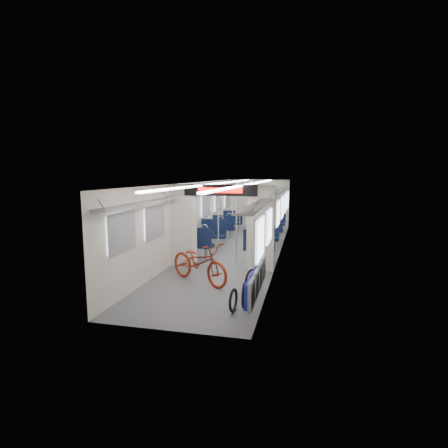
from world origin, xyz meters
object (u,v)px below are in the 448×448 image
bike_hoop_c (251,282)px  seat_bay_near_left (206,236)px  stanchion_far_left (240,211)px  seat_bay_near_right (263,239)px  seat_bay_far_left (228,223)px  flip_bench (257,280)px  stanchion_near_left (218,223)px  bike_hoop_b (244,297)px  stanchion_far_right (251,212)px  seat_bay_far_right (273,223)px  stanchion_near_right (236,224)px  bike_hoop_a (233,301)px  bicycle (199,262)px

bike_hoop_c → seat_bay_near_left: size_ratio=0.26×
stanchion_far_left → seat_bay_near_right: bearing=-63.3°
seat_bay_far_left → seat_bay_near_right: bearing=-61.5°
bike_hoop_c → flip_bench: bearing=-74.7°
seat_bay_near_right → seat_bay_far_left: size_ratio=1.06×
seat_bay_near_left → stanchion_near_left: size_ratio=0.90×
bike_hoop_b → seat_bay_near_left: size_ratio=0.25×
stanchion_far_right → seat_bay_far_left: bearing=131.7°
seat_bay_near_left → seat_bay_far_right: seat_bay_far_right is taller
seat_bay_near_left → stanchion_near_right: (1.24, -1.13, 0.61)m
bike_hoop_b → bike_hoop_c: bike_hoop_c is taller
bike_hoop_b → bike_hoop_c: 0.90m
bike_hoop_c → stanchion_far_left: stanchion_far_left is taller
stanchion_near_left → seat_bay_far_left: bearing=98.7°
seat_bay_far_right → stanchion_near_left: stanchion_near_left is taller
bike_hoop_a → bike_hoop_c: (0.16, 1.13, 0.04)m
bike_hoop_c → stanchion_far_right: (-0.88, 5.71, 0.91)m
bike_hoop_a → stanchion_near_left: (-1.19, 3.60, 0.95)m
seat_bay_near_right → stanchion_near_right: size_ratio=0.88×
flip_bench → seat_bay_near_right: 4.48m
bike_hoop_b → stanchion_far_right: size_ratio=0.22×
bicycle → bike_hoop_b: bicycle is taller
stanchion_near_left → stanchion_far_left: same height
seat_bay_far_left → stanchion_far_left: size_ratio=0.83×
bike_hoop_b → seat_bay_far_left: (-2.05, 7.91, 0.29)m
flip_bench → stanchion_near_right: size_ratio=0.91×
flip_bench → stanchion_near_left: 3.77m
stanchion_near_left → stanchion_near_right: bearing=-2.7°
stanchion_near_right → flip_bench: bearing=-72.6°
bike_hoop_a → seat_bay_near_left: bearing=111.8°
flip_bench → bike_hoop_b: (-0.24, -0.01, -0.35)m
seat_bay_far_left → stanchion_near_right: stanchion_near_right is taller
flip_bench → seat_bay_far_right: bearing=93.0°
stanchion_far_right → flip_bench: bearing=-80.3°
bike_hoop_a → stanchion_near_right: stanchion_near_right is taller
seat_bay_far_left → stanchion_near_left: (0.70, -4.54, 0.63)m
bike_hoop_c → seat_bay_near_left: bearing=119.7°
bike_hoop_c → seat_bay_far_left: seat_bay_far_left is taller
bike_hoop_a → stanchion_near_left: bearing=108.3°
bike_hoop_c → stanchion_far_left: 6.12m
seat_bay_far_right → stanchion_far_right: (-0.71, -1.36, 0.60)m
bike_hoop_a → seat_bay_far_right: (-0.01, 8.20, 0.35)m
flip_bench → seat_bay_near_left: (-2.29, 4.47, -0.04)m
bike_hoop_b → seat_bay_far_left: seat_bay_far_left is taller
bike_hoop_b → seat_bay_far_left: size_ratio=0.27×
bicycle → stanchion_far_right: bearing=27.2°
seat_bay_near_left → stanchion_far_left: bearing=73.3°
seat_bay_near_right → stanchion_near_right: stanchion_near_right is taller
seat_bay_near_right → seat_bay_far_left: 3.92m
bicycle → bike_hoop_b: size_ratio=3.71×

